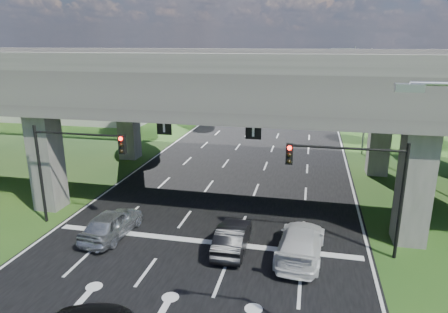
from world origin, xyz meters
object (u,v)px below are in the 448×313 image
at_px(signal_right, 357,177).
at_px(signal_left, 71,158).
at_px(car_silver, 112,224).
at_px(car_dark, 232,237).
at_px(car_white, 301,243).
at_px(streetlight_beyond, 349,79).
at_px(streetlight_far, 363,94).

bearing_deg(signal_right, signal_left, 180.00).
relative_size(signal_right, signal_left, 1.00).
relative_size(car_silver, car_dark, 1.06).
distance_m(signal_right, signal_left, 15.65).
xyz_separation_m(car_dark, car_white, (3.51, 0.00, 0.07)).
bearing_deg(signal_left, car_white, -4.11).
distance_m(signal_left, streetlight_beyond, 40.30).
bearing_deg(signal_right, car_silver, -175.82).
bearing_deg(car_silver, car_dark, -175.76).
bearing_deg(car_dark, signal_right, -172.13).
height_order(streetlight_far, streetlight_beyond, same).
distance_m(car_silver, car_white, 10.37).
xyz_separation_m(signal_right, signal_left, (-15.65, 0.00, 0.00)).
relative_size(streetlight_far, car_silver, 2.20).
xyz_separation_m(signal_right, streetlight_far, (2.27, 20.06, 1.66)).
height_order(streetlight_beyond, car_white, streetlight_beyond).
distance_m(signal_right, streetlight_far, 20.25).
height_order(streetlight_far, car_silver, streetlight_far).
distance_m(streetlight_far, car_dark, 23.15).
bearing_deg(car_white, streetlight_far, -98.40).
relative_size(signal_right, car_white, 1.12).
bearing_deg(car_silver, streetlight_far, -121.59).
xyz_separation_m(signal_left, streetlight_beyond, (17.92, 36.06, 1.66)).
xyz_separation_m(signal_left, streetlight_far, (17.92, 20.06, 1.66)).
distance_m(streetlight_beyond, car_white, 37.65).
bearing_deg(signal_right, car_white, -159.47).
height_order(signal_left, streetlight_beyond, streetlight_beyond).
bearing_deg(streetlight_beyond, car_white, -97.38).
relative_size(streetlight_beyond, car_silver, 2.20).
xyz_separation_m(signal_left, car_silver, (2.76, -0.94, -3.38)).
relative_size(signal_left, streetlight_beyond, 0.60).
height_order(signal_right, car_white, signal_right).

